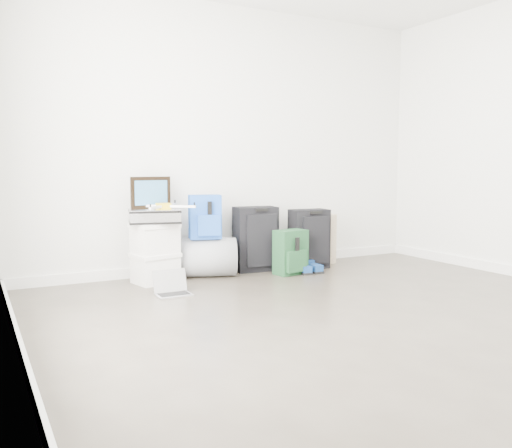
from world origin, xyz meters
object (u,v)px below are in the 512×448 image
duffel_bag (204,257)px  large_suitcase (256,239)px  boxes_stack (155,253)px  briefcase (155,216)px  laptop (172,289)px  carry_on (310,239)px

duffel_bag → large_suitcase: size_ratio=0.92×
boxes_stack → duffel_bag: size_ratio=0.91×
briefcase → laptop: 0.77m
boxes_stack → laptop: (-0.02, -0.52, -0.23)m
large_suitcase → laptop: 1.31m
briefcase → carry_on: bearing=12.0°
briefcase → large_suitcase: briefcase is taller
briefcase → duffel_bag: size_ratio=0.73×
boxes_stack → laptop: bearing=-104.4°
carry_on → briefcase: bearing=-176.4°
carry_on → laptop: (-1.69, -0.47, -0.26)m
large_suitcase → carry_on: large_suitcase is taller
briefcase → large_suitcase: 1.14m
boxes_stack → large_suitcase: size_ratio=0.84×
large_suitcase → briefcase: bearing=-168.8°
boxes_stack → carry_on: carry_on is taller
duffel_bag → large_suitcase: (0.58, 0.03, 0.14)m
large_suitcase → duffel_bag: bearing=-170.5°
laptop → large_suitcase: bearing=29.2°
duffel_bag → carry_on: size_ratio=0.98×
briefcase → laptop: size_ratio=1.55×
duffel_bag → boxes_stack: bearing=-154.0°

